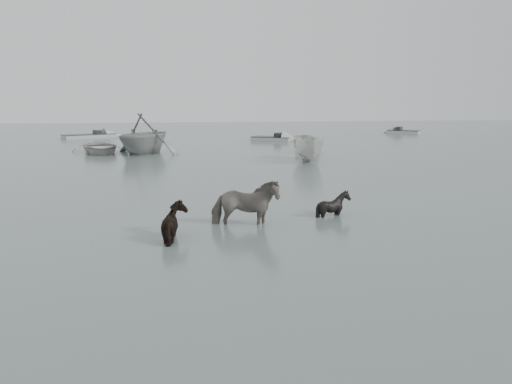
# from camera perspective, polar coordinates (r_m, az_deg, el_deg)

# --- Properties ---
(ground) EXTENTS (140.00, 140.00, 0.00)m
(ground) POSITION_cam_1_polar(r_m,az_deg,el_deg) (14.95, -2.20, -3.83)
(ground) COLOR #4F5E5B
(ground) RESTS_ON ground
(pony_pinto) EXTENTS (2.18, 1.25, 1.74)m
(pony_pinto) POSITION_cam_1_polar(r_m,az_deg,el_deg) (14.79, -1.27, -0.54)
(pony_pinto) COLOR black
(pony_pinto) RESTS_ON ground
(pony_dark) EXTENTS (1.52, 1.63, 1.31)m
(pony_dark) POSITION_cam_1_polar(r_m,az_deg,el_deg) (13.57, -9.05, -2.59)
(pony_dark) COLOR black
(pony_dark) RESTS_ON ground
(pony_black) EXTENTS (1.37, 1.30, 1.19)m
(pony_black) POSITION_cam_1_polar(r_m,az_deg,el_deg) (16.30, 8.86, -0.60)
(pony_black) COLOR black
(pony_black) RESTS_ON ground
(rowboat_lead) EXTENTS (4.70, 5.71, 1.03)m
(rowboat_lead) POSITION_cam_1_polar(r_m,az_deg,el_deg) (36.90, -17.45, 5.07)
(rowboat_lead) COLOR beige
(rowboat_lead) RESTS_ON ground
(rowboat_trail) EXTENTS (6.98, 7.24, 2.93)m
(rowboat_trail) POSITION_cam_1_polar(r_m,az_deg,el_deg) (35.72, -12.64, 6.67)
(rowboat_trail) COLOR #979A97
(rowboat_trail) RESTS_ON ground
(boat_small) EXTENTS (2.21, 4.72, 1.76)m
(boat_small) POSITION_cam_1_polar(r_m,az_deg,el_deg) (30.72, 6.05, 5.18)
(boat_small) COLOR silver
(boat_small) RESTS_ON ground
(skiff_port) EXTENTS (3.14, 4.65, 0.75)m
(skiff_port) POSITION_cam_1_polar(r_m,az_deg,el_deg) (36.17, 6.15, 5.17)
(skiff_port) COLOR #AFB2AF
(skiff_port) RESTS_ON ground
(skiff_mid) EXTENTS (5.15, 3.91, 0.75)m
(skiff_mid) POSITION_cam_1_polar(r_m,az_deg,el_deg) (45.75, 1.85, 6.33)
(skiff_mid) COLOR #ACAFAD
(skiff_mid) RESTS_ON ground
(skiff_star) EXTENTS (4.61, 4.24, 0.75)m
(skiff_star) POSITION_cam_1_polar(r_m,az_deg,el_deg) (57.83, 16.57, 6.78)
(skiff_star) COLOR #AFAFAA
(skiff_star) RESTS_ON ground
(skiff_far) EXTENTS (6.77, 4.77, 0.75)m
(skiff_far) POSITION_cam_1_polar(r_m,az_deg,el_deg) (51.77, -18.54, 6.28)
(skiff_far) COLOR #ACAFAD
(skiff_far) RESTS_ON ground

